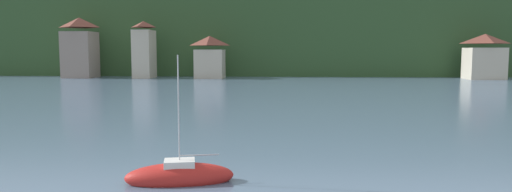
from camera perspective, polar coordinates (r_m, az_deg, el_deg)
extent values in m
cube|color=#2D4C28|center=(118.90, 2.89, 8.06)|extent=(352.00, 59.34, 20.08)
ellipsoid|color=#2D4C28|center=(133.71, 1.69, 6.51)|extent=(246.40, 41.54, 44.94)
cube|color=gray|center=(92.01, -20.98, 4.80)|extent=(5.38, 5.22, 8.53)
pyramid|color=brown|center=(92.15, -21.11, 8.51)|extent=(5.65, 5.48, 1.83)
cube|color=#BCB29E|center=(87.50, -13.70, 5.07)|extent=(3.25, 4.90, 8.79)
pyramid|color=brown|center=(87.63, -13.79, 8.64)|extent=(3.41, 5.15, 1.14)
cube|color=#BCB29E|center=(84.76, -5.74, 3.99)|extent=(5.09, 4.99, 5.22)
pyramid|color=brown|center=(84.75, -5.76, 6.85)|extent=(5.35, 5.24, 1.75)
cube|color=#BCB29E|center=(90.67, 26.45, 3.63)|extent=(6.08, 4.85, 5.54)
pyramid|color=brown|center=(90.67, 26.57, 6.38)|extent=(6.38, 5.10, 1.70)
ellipsoid|color=red|center=(18.09, -9.45, -9.83)|extent=(4.33, 2.20, 1.06)
cylinder|color=#B7B7BC|center=(17.60, -9.58, -2.06)|extent=(0.05, 0.05, 4.36)
cylinder|color=#ADADB2|center=(17.89, -7.05, -7.29)|extent=(1.49, 0.35, 0.04)
cube|color=silver|center=(17.97, -9.47, -8.38)|extent=(1.31, 1.08, 0.36)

